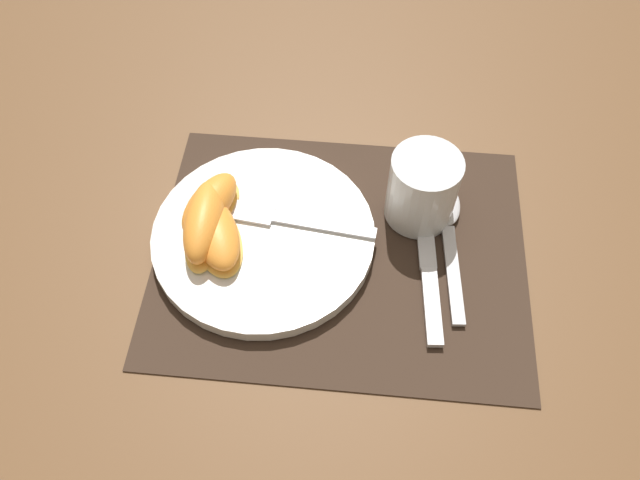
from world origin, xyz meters
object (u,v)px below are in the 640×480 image
(spoon, at_px, (447,221))
(fork, at_px, (280,218))
(plate, at_px, (264,236))
(citrus_wedge_2, at_px, (215,233))
(citrus_wedge_1, at_px, (205,220))
(knife, at_px, (427,256))
(citrus_wedge_0, at_px, (210,205))
(juice_glass, at_px, (422,192))

(spoon, relative_size, fork, 0.99)
(plate, xyz_separation_m, citrus_wedge_2, (-0.05, -0.02, 0.02))
(plate, relative_size, citrus_wedge_1, 2.18)
(knife, distance_m, citrus_wedge_1, 0.25)
(citrus_wedge_2, bearing_deg, citrus_wedge_0, 109.06)
(juice_glass, bearing_deg, citrus_wedge_2, -162.24)
(fork, bearing_deg, knife, -8.78)
(juice_glass, xyz_separation_m, citrus_wedge_2, (-0.22, -0.07, -0.01))
(juice_glass, xyz_separation_m, knife, (0.01, -0.06, -0.04))
(fork, xyz_separation_m, citrus_wedge_2, (-0.07, -0.03, 0.01))
(citrus_wedge_1, relative_size, citrus_wedge_2, 0.96)
(juice_glass, relative_size, citrus_wedge_1, 0.77)
(fork, bearing_deg, juice_glass, 13.09)
(plate, xyz_separation_m, spoon, (0.21, 0.04, -0.00))
(spoon, height_order, fork, fork)
(citrus_wedge_2, bearing_deg, knife, 2.16)
(juice_glass, distance_m, citrus_wedge_2, 0.23)
(plate, xyz_separation_m, juice_glass, (0.17, 0.06, 0.03))
(plate, distance_m, knife, 0.18)
(spoon, bearing_deg, fork, -173.12)
(plate, distance_m, citrus_wedge_1, 0.07)
(juice_glass, height_order, spoon, juice_glass)
(juice_glass, bearing_deg, spoon, -21.57)
(knife, height_order, citrus_wedge_2, citrus_wedge_2)
(plate, bearing_deg, citrus_wedge_1, -177.79)
(citrus_wedge_0, relative_size, citrus_wedge_1, 0.92)
(citrus_wedge_0, bearing_deg, fork, -0.10)
(juice_glass, distance_m, fork, 0.16)
(citrus_wedge_1, bearing_deg, spoon, 9.45)
(fork, relative_size, citrus_wedge_0, 1.83)
(spoon, bearing_deg, citrus_wedge_0, -175.12)
(knife, xyz_separation_m, citrus_wedge_2, (-0.23, -0.01, 0.03))
(juice_glass, relative_size, fork, 0.46)
(spoon, distance_m, citrus_wedge_0, 0.27)
(plate, bearing_deg, citrus_wedge_2, -162.63)
(juice_glass, bearing_deg, knife, -79.95)
(citrus_wedge_1, bearing_deg, citrus_wedge_0, 88.77)
(knife, relative_size, citrus_wedge_1, 2.00)
(citrus_wedge_1, distance_m, citrus_wedge_2, 0.02)
(juice_glass, bearing_deg, citrus_wedge_1, -166.09)
(juice_glass, relative_size, citrus_wedge_2, 0.74)
(knife, bearing_deg, plate, 177.94)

